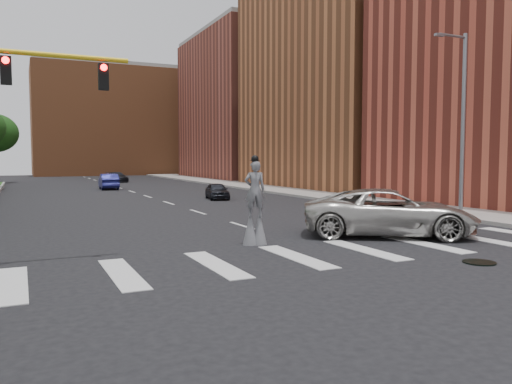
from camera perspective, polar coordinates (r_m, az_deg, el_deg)
name	(u,v)px	position (r m, az deg, el deg)	size (l,w,h in m)	color
ground_plane	(350,259)	(15.09, 10.74, -7.56)	(160.00, 160.00, 0.00)	black
sidewalk_right	(296,191)	(42.70, 4.60, 0.07)	(5.00, 90.00, 0.18)	gray
manhole	(479,262)	(15.65, 24.16, -7.35)	(0.90, 0.90, 0.04)	black
building_mid	(354,68)	(52.76, 11.12, 13.74)	(16.00, 22.00, 24.00)	#A25B33
building_far	(253,109)	(73.08, -0.29, 9.49)	(16.00, 22.00, 20.00)	#974737
building_backdrop	(113,123)	(91.33, -16.08, 7.61)	(26.00, 14.00, 18.00)	#A25B33
streetlight	(462,119)	(26.65, 22.45, 7.77)	(2.05, 0.20, 9.00)	slate
stilt_performer	(255,208)	(17.07, -0.13, -1.81)	(0.83, 0.65, 3.07)	#321E14
suv_crossing	(389,212)	(19.71, 15.00, -2.27)	(2.99, 6.48, 1.80)	#B5B2AB
car_near	(217,191)	(35.89, -4.47, 0.13)	(1.40, 3.47, 1.18)	black
car_mid	(109,181)	(48.93, -16.50, 1.16)	(1.53, 4.39, 1.45)	navy
car_far	(117,177)	(62.44, -15.58, 1.65)	(1.69, 4.16, 1.21)	black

